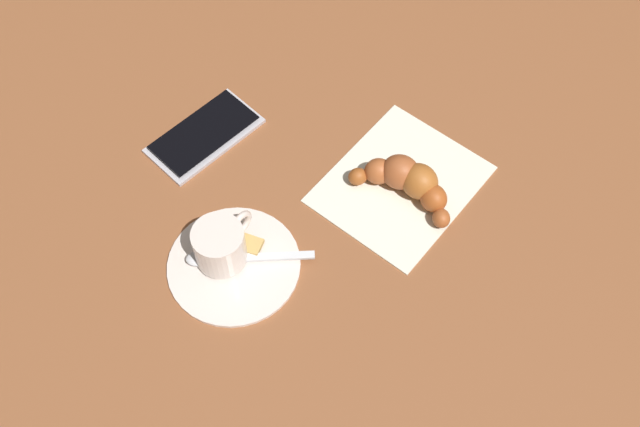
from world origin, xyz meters
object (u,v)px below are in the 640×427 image
(saucer, at_px, (234,264))
(espresso_cup, at_px, (220,244))
(teaspoon, at_px, (229,258))
(sugar_packet, at_px, (235,239))
(napkin, at_px, (401,184))
(cell_phone, at_px, (204,134))
(croissant, at_px, (408,181))

(saucer, xyz_separation_m, espresso_cup, (-0.00, 0.01, 0.03))
(teaspoon, distance_m, sugar_packet, 0.02)
(saucer, bearing_deg, teaspoon, 91.15)
(espresso_cup, height_order, napkin, espresso_cup)
(espresso_cup, height_order, cell_phone, espresso_cup)
(sugar_packet, height_order, croissant, croissant)
(espresso_cup, distance_m, teaspoon, 0.02)
(teaspoon, bearing_deg, napkin, -16.88)
(espresso_cup, distance_m, cell_phone, 0.18)
(espresso_cup, xyz_separation_m, croissant, (0.21, -0.08, -0.01))
(napkin, distance_m, croissant, 0.02)
(espresso_cup, xyz_separation_m, napkin, (0.21, -0.07, -0.03))
(espresso_cup, height_order, sugar_packet, espresso_cup)
(teaspoon, relative_size, croissant, 0.84)
(saucer, distance_m, croissant, 0.22)
(croissant, bearing_deg, napkin, 76.12)
(teaspoon, xyz_separation_m, sugar_packet, (0.02, 0.01, 0.00))
(croissant, relative_size, cell_phone, 0.98)
(espresso_cup, xyz_separation_m, cell_phone, (0.10, 0.14, -0.03))
(saucer, xyz_separation_m, croissant, (0.21, -0.07, 0.02))
(saucer, distance_m, sugar_packet, 0.03)
(sugar_packet, xyz_separation_m, napkin, (0.19, -0.08, -0.01))
(teaspoon, xyz_separation_m, napkin, (0.21, -0.06, -0.01))
(napkin, bearing_deg, sugar_packet, 158.10)
(saucer, bearing_deg, croissant, -18.36)
(napkin, bearing_deg, croissant, -103.88)
(sugar_packet, xyz_separation_m, cell_phone, (0.07, 0.14, -0.01))
(espresso_cup, xyz_separation_m, teaspoon, (0.00, -0.01, -0.02))
(napkin, bearing_deg, cell_phone, 118.36)
(espresso_cup, relative_size, napkin, 0.43)
(espresso_cup, distance_m, napkin, 0.23)
(teaspoon, relative_size, napkin, 0.61)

